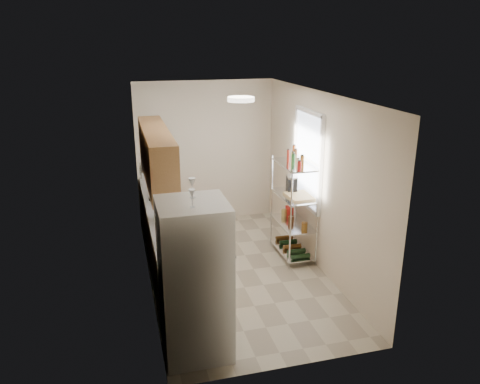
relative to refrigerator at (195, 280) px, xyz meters
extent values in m
cube|color=#BCB298|center=(0.87, 1.66, -0.87)|extent=(2.50, 4.40, 0.01)
cube|color=white|center=(0.87, 1.66, 1.74)|extent=(2.50, 4.40, 0.01)
cube|color=beige|center=(0.87, 3.86, 0.43)|extent=(2.50, 0.01, 2.60)
cube|color=beige|center=(0.87, -0.55, 0.43)|extent=(2.50, 0.01, 2.60)
cube|color=beige|center=(-0.38, 1.66, 0.43)|extent=(0.01, 4.40, 2.60)
cube|color=beige|center=(2.12, 1.66, 0.43)|extent=(0.01, 4.40, 2.60)
cube|color=tan|center=(-0.05, 2.10, -0.44)|extent=(0.60, 3.48, 0.86)
cube|color=gray|center=(-0.03, 2.10, 0.01)|extent=(0.63, 3.51, 0.04)
cube|color=#B7BABC|center=(-0.07, 0.96, 0.01)|extent=(0.52, 0.44, 0.04)
cube|color=#B7BABC|center=(0.23, 3.46, -0.41)|extent=(0.01, 0.55, 0.72)
cube|color=tan|center=(-0.18, 1.76, 0.94)|extent=(0.33, 2.20, 0.72)
cube|color=#B7BABC|center=(-0.13, 2.56, 0.52)|extent=(0.50, 0.60, 0.12)
cube|color=white|center=(2.10, 2.01, 0.68)|extent=(0.06, 1.00, 1.46)
cube|color=silver|center=(1.88, 1.96, -0.77)|extent=(0.45, 0.90, 0.02)
cube|color=silver|center=(1.88, 1.96, -0.32)|extent=(0.45, 0.90, 0.02)
cube|color=silver|center=(1.88, 1.96, 0.13)|extent=(0.45, 0.90, 0.02)
cube|color=silver|center=(1.88, 1.96, 0.63)|extent=(0.45, 0.90, 0.02)
cylinder|color=silver|center=(1.66, 1.52, -0.09)|extent=(0.02, 0.02, 1.55)
cylinder|color=silver|center=(1.66, 2.40, -0.09)|extent=(0.02, 0.02, 1.55)
cylinder|color=silver|center=(2.09, 1.52, -0.09)|extent=(0.02, 0.02, 1.55)
cylinder|color=silver|center=(2.09, 2.40, -0.09)|extent=(0.02, 0.02, 1.55)
cylinder|color=white|center=(0.87, 1.36, 1.70)|extent=(0.34, 0.34, 0.05)
cube|color=silver|center=(0.00, 0.00, 0.00)|extent=(0.72, 0.72, 1.74)
cylinder|color=silver|center=(-0.10, 1.74, 0.15)|extent=(0.29, 0.29, 0.23)
cylinder|color=black|center=(-0.16, 2.62, 0.05)|extent=(0.30, 0.30, 0.04)
cylinder|color=black|center=(-0.05, 2.75, 0.05)|extent=(0.26, 0.26, 0.05)
cube|color=tan|center=(1.93, 1.85, 0.16)|extent=(0.39, 0.49, 0.03)
cube|color=black|center=(1.89, 2.12, 0.27)|extent=(0.18, 0.24, 0.25)
cube|color=#B41F16|center=(1.92, 2.25, -0.23)|extent=(0.11, 0.14, 0.16)
camera|label=1|loc=(-0.67, -4.38, 2.44)|focal=35.00mm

